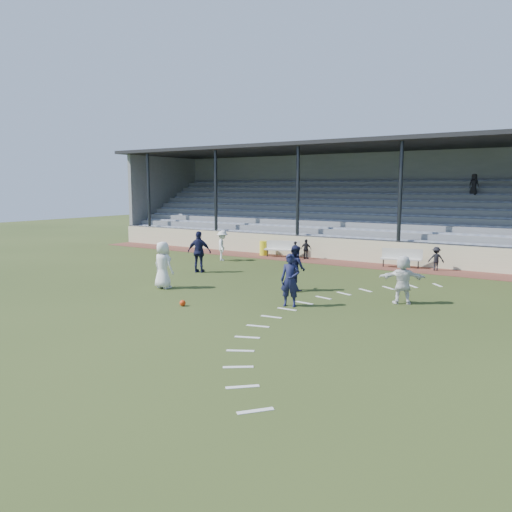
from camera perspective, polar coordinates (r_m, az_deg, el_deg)
The scene contains 18 objects.
ground at distance 18.36m, azimuth -4.25°, elevation -4.93°, with size 90.00×90.00×0.00m, color #2F3D19.
cinder_track at distance 27.33m, azimuth 9.12°, elevation -0.74°, with size 34.00×2.00×0.02m, color brown.
retaining_wall at distance 28.21m, azimuth 10.01°, elevation 0.72°, with size 34.00×0.18×1.20m, color beige.
bench_left at distance 29.05m, azimuth 3.03°, elevation 1.00°, with size 2.04×0.91×0.95m.
bench_right at distance 26.29m, azimuth 16.30°, elevation -0.03°, with size 2.04×0.91×0.95m.
trash_bin at distance 29.75m, azimuth 0.92°, elevation 0.91°, with size 0.53×0.53×0.85m, color yellow.
football at distance 17.42m, azimuth -8.39°, elevation -5.34°, with size 0.21×0.21×0.21m, color red.
player_white_lead at distance 20.43m, azimuth -10.58°, elevation -1.02°, with size 0.93×0.60×1.90m, color white.
player_navy_lead at distance 17.08m, azimuth 3.93°, elevation -2.78°, with size 0.67×0.44×1.82m, color #15183B.
player_navy_mid at distance 19.75m, azimuth 4.56°, elevation -1.36°, with size 0.87×0.68×1.80m, color #15183B.
player_white_wing at distance 27.74m, azimuth -3.85°, elevation 1.19°, with size 1.08×0.62×1.67m, color white.
player_navy_wing at distance 23.98m, azimuth -6.50°, elevation 0.47°, with size 1.16×0.48×1.98m, color #15183B.
player_white_back at distance 18.18m, azimuth 16.43°, elevation -2.58°, with size 1.60×0.51×1.73m, color white.
sub_left_near at distance 28.23m, azimuth 4.52°, elevation 0.67°, with size 0.37×0.24×1.02m, color black.
sub_left_far at distance 28.27m, azimuth 5.75°, elevation 0.78°, with size 0.66×0.27×1.13m, color black.
sub_right at distance 25.84m, azimuth 19.89°, elevation -0.29°, with size 0.75×0.43×1.16m, color black.
grandstand at distance 32.44m, azimuth 13.34°, elevation 4.40°, with size 34.60×9.00×6.61m.
penalty_arc at distance 16.28m, azimuth 7.49°, elevation -6.63°, with size 3.89×14.63×0.01m.
Camera 1 is at (10.81, -14.27, 4.08)m, focal length 35.00 mm.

